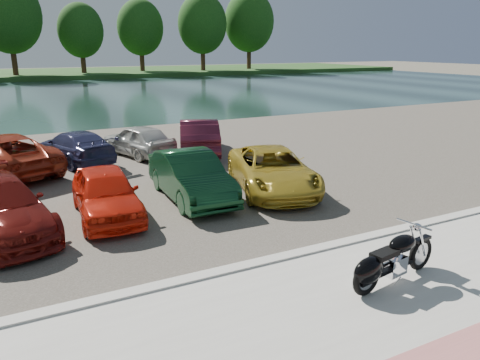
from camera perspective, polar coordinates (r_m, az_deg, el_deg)
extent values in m
plane|color=#595447|center=(9.16, 17.06, -13.22)|extent=(200.00, 200.00, 0.00)
cube|color=#B3B0A8|center=(8.57, 21.88, -15.52)|extent=(60.00, 6.00, 0.10)
cube|color=#B3B0A8|center=(10.47, 9.42, -8.44)|extent=(60.00, 0.30, 0.14)
cube|color=#403C34|center=(18.08, -7.79, 1.98)|extent=(60.00, 18.00, 0.04)
cube|color=#1A302C|center=(46.13, -20.34, 9.65)|extent=(120.00, 40.00, 0.00)
cube|color=#1D4117|center=(77.88, -23.62, 11.76)|extent=(120.00, 24.00, 0.60)
cylinder|color=#392114|center=(70.22, -25.92, 13.82)|extent=(0.70, 0.70, 5.85)
ellipsoid|color=#10360E|center=(70.32, -26.40, 17.61)|extent=(8.19, 8.19, 9.83)
cylinder|color=#392114|center=(72.54, -18.61, 14.05)|extent=(0.70, 0.70, 4.50)
ellipsoid|color=#10360E|center=(72.55, -18.87, 16.89)|extent=(6.30, 6.30, 7.56)
cylinder|color=#392114|center=(75.88, -11.89, 14.75)|extent=(0.70, 0.70, 4.95)
ellipsoid|color=#10360E|center=(75.92, -12.06, 17.74)|extent=(6.93, 6.93, 8.32)
cylinder|color=#392114|center=(76.24, -4.55, 15.21)|extent=(0.70, 0.70, 5.40)
ellipsoid|color=#10360E|center=(76.30, -4.62, 18.45)|extent=(7.56, 7.56, 9.07)
cylinder|color=#392114|center=(81.41, 1.10, 15.46)|extent=(0.70, 0.70, 5.85)
ellipsoid|color=#10360E|center=(81.50, 1.12, 18.75)|extent=(8.19, 8.19, 9.83)
torus|color=black|center=(9.96, 21.12, -8.35)|extent=(0.69, 0.23, 0.68)
torus|color=black|center=(8.71, 15.16, -11.39)|extent=(0.69, 0.23, 0.68)
cylinder|color=#B2B2B7|center=(9.96, 21.12, -8.35)|extent=(0.46, 0.14, 0.46)
cylinder|color=#B2B2B7|center=(8.71, 15.16, -11.39)|extent=(0.46, 0.14, 0.46)
cylinder|color=silver|center=(9.68, 21.35, -7.11)|extent=(0.33, 0.10, 0.63)
cylinder|color=silver|center=(9.78, 20.36, -6.78)|extent=(0.33, 0.10, 0.63)
cylinder|color=silver|center=(9.44, 20.46, -5.09)|extent=(0.16, 0.75, 0.04)
sphere|color=silver|center=(9.55, 20.74, -5.39)|extent=(0.18, 0.18, 0.16)
sphere|color=silver|center=(9.61, 20.97, -5.29)|extent=(0.13, 0.13, 0.11)
cube|color=black|center=(9.84, 21.30, -6.70)|extent=(0.47, 0.21, 0.06)
cube|color=black|center=(9.34, 18.32, -10.11)|extent=(1.20, 0.30, 0.08)
cube|color=silver|center=(9.28, 18.18, -9.82)|extent=(0.50, 0.39, 0.34)
cylinder|color=silver|center=(9.27, 18.65, -8.52)|extent=(0.27, 0.22, 0.27)
cylinder|color=silver|center=(9.12, 17.92, -8.87)|extent=(0.27, 0.22, 0.27)
ellipsoid|color=black|center=(9.30, 19.20, -7.33)|extent=(0.73, 0.47, 0.32)
cube|color=black|center=(8.92, 17.22, -8.60)|extent=(0.59, 0.37, 0.10)
ellipsoid|color=black|center=(8.69, 15.42, -10.58)|extent=(0.77, 0.45, 0.50)
cube|color=black|center=(8.69, 15.18, -11.10)|extent=(0.42, 0.24, 0.30)
cylinder|color=silver|center=(9.19, 16.18, -10.79)|extent=(1.10, 0.27, 0.09)
cylinder|color=silver|center=(9.16, 16.22, -10.35)|extent=(1.10, 0.27, 0.09)
cylinder|color=#B2B2B7|center=(9.21, 18.62, -11.59)|extent=(0.05, 0.14, 0.22)
imported|color=red|center=(12.65, -16.03, -1.52)|extent=(1.76, 3.89, 1.30)
imported|color=#0E361C|center=(13.64, -6.02, 0.48)|extent=(1.61, 4.23, 1.38)
imported|color=gold|center=(14.43, 4.00, 1.23)|extent=(3.40, 5.09, 1.30)
imported|color=#9B2F19|center=(18.09, -27.13, 2.75)|extent=(4.12, 5.68, 1.44)
imported|color=navy|center=(18.99, -19.44, 3.84)|extent=(2.79, 4.52, 1.22)
imported|color=#B2B3AE|center=(19.53, -12.29, 4.79)|extent=(2.56, 4.02, 1.27)
imported|color=#501526|center=(19.48, -5.02, 5.32)|extent=(2.96, 4.64, 1.45)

